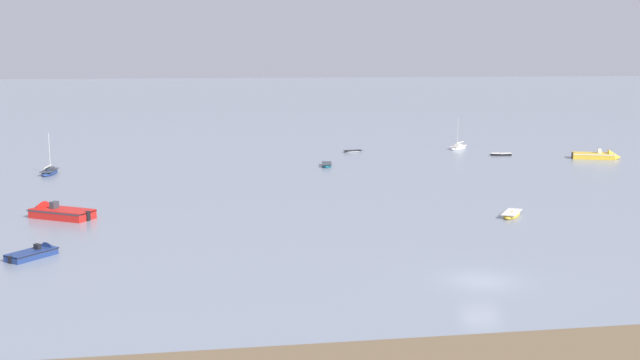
# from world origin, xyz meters

# --- Properties ---
(ground_plane) EXTENTS (800.00, 800.00, 0.00)m
(ground_plane) POSITION_xyz_m (0.00, 0.00, 0.00)
(ground_plane) COLOR gray
(rowboat_moored_0) EXTENTS (2.99, 1.52, 0.45)m
(rowboat_moored_0) POSITION_xyz_m (4.71, 63.76, 0.12)
(rowboat_moored_0) COLOR gray
(rowboat_moored_0) RESTS_ON ground
(motorboat_moored_0) EXTENTS (6.64, 4.24, 2.15)m
(motorboat_moored_0) POSITION_xyz_m (36.34, 51.68, 0.30)
(motorboat_moored_0) COLOR gold
(motorboat_moored_0) RESTS_ON ground
(rowboat_moored_1) EXTENTS (3.19, 1.49, 0.48)m
(rowboat_moored_1) POSITION_xyz_m (24.47, 57.10, 0.13)
(rowboat_moored_1) COLOR black
(rowboat_moored_1) RESTS_ON ground
(motorboat_moored_1) EXTENTS (6.69, 5.33, 2.22)m
(motorboat_moored_1) POSITION_xyz_m (-29.96, 24.13, 0.31)
(motorboat_moored_1) COLOR red
(motorboat_moored_1) RESTS_ON ground
(rowboat_moored_2) EXTENTS (3.05, 3.65, 0.57)m
(rowboat_moored_2) POSITION_xyz_m (9.63, 18.20, 0.15)
(rowboat_moored_2) COLOR gold
(rowboat_moored_2) RESTS_ON ground
(rowboat_moored_3) EXTENTS (1.76, 3.74, 0.57)m
(rowboat_moored_3) POSITION_xyz_m (-1.32, 50.73, 0.15)
(rowboat_moored_3) COLOR #197084
(rowboat_moored_3) RESTS_ON ground
(sailboat_moored_0) EXTENTS (3.97, 4.10, 4.88)m
(sailboat_moored_0) POSITION_xyz_m (20.98, 65.10, 0.21)
(sailboat_moored_0) COLOR white
(sailboat_moored_0) RESTS_ON ground
(motorboat_moored_2) EXTENTS (3.73, 4.07, 1.41)m
(motorboat_moored_2) POSITION_xyz_m (-28.68, 10.73, 0.19)
(motorboat_moored_2) COLOR navy
(motorboat_moored_2) RESTS_ON ground
(sailboat_moored_1) EXTENTS (1.86, 4.68, 5.11)m
(sailboat_moored_1) POSITION_xyz_m (-34.70, 49.47, 0.22)
(sailboat_moored_1) COLOR navy
(sailboat_moored_1) RESTS_ON ground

